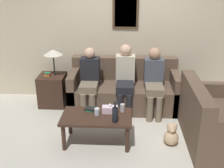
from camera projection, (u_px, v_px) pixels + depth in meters
The scene contains 15 objects.
ground_plane at pixel (123, 118), 4.93m from camera, with size 16.00×16.00×0.00m, color beige.
wall_back at pixel (125, 34), 5.33m from camera, with size 9.00×0.08×2.60m.
couch_main at pixel (124, 90), 5.28m from camera, with size 2.00×0.84×0.89m.
couch_side at pixel (212, 122), 4.17m from camera, with size 0.84×1.40×0.89m.
coffee_table at pixel (97, 120), 4.11m from camera, with size 1.03×0.57×0.45m.
side_table_with_lamp at pixel (53, 87), 5.33m from camera, with size 0.49×0.49×1.09m.
wine_bottle at pixel (115, 114), 3.88m from camera, with size 0.08×0.08×0.30m.
drinking_glass at pixel (97, 112), 4.09m from camera, with size 0.08×0.08×0.10m.
book_stack at pixel (90, 109), 4.23m from camera, with size 0.17×0.13×0.05m.
soda_can at pixel (122, 108), 4.18m from camera, with size 0.07×0.07×0.12m.
tissue_box at pixel (110, 109), 4.16m from camera, with size 0.23×0.12×0.15m.
person_left at pixel (90, 78), 5.00m from camera, with size 0.34×0.59×1.16m.
person_middle at pixel (125, 76), 5.01m from camera, with size 0.34×0.65×1.20m.
person_right at pixel (154, 79), 4.92m from camera, with size 0.34×0.65×1.17m.
teddy_bear at pixel (171, 135), 4.13m from camera, with size 0.22×0.22×0.35m.
Camera 1 is at (0.03, -4.35, 2.40)m, focal length 45.00 mm.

